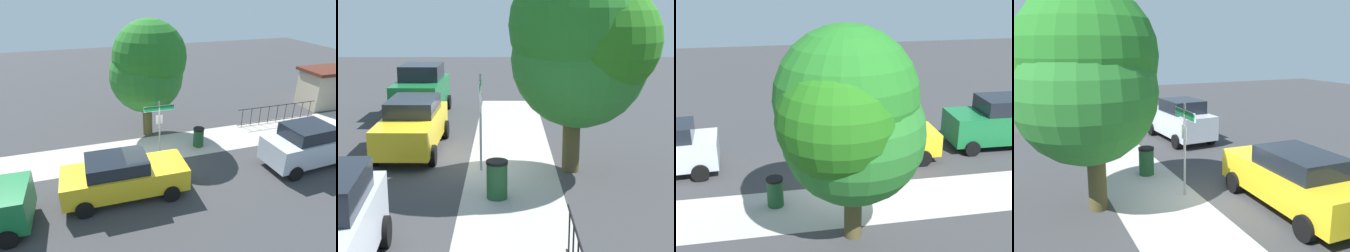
{
  "view_description": "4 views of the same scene",
  "coord_description": "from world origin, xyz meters",
  "views": [
    {
      "loc": [
        -2.69,
        -11.47,
        7.37
      ],
      "look_at": [
        0.98,
        0.4,
        1.58
      ],
      "focal_mm": 32.01,
      "sensor_mm": 36.0,
      "label": 1
    },
    {
      "loc": [
        14.81,
        1.11,
        4.83
      ],
      "look_at": [
        1.57,
        1.13,
        1.57
      ],
      "focal_mm": 54.85,
      "sensor_mm": 36.0,
      "label": 2
    },
    {
      "loc": [
        2.81,
        13.33,
        7.27
      ],
      "look_at": [
        0.32,
        0.03,
        2.27
      ],
      "focal_mm": 45.93,
      "sensor_mm": 36.0,
      "label": 3
    },
    {
      "loc": [
        -9.07,
        4.69,
        4.48
      ],
      "look_at": [
        0.04,
        0.72,
        2.28
      ],
      "focal_mm": 39.56,
      "sensor_mm": 36.0,
      "label": 4
    }
  ],
  "objects": [
    {
      "name": "trash_bin",
      "position": [
        2.74,
        0.9,
        0.49
      ],
      "size": [
        0.55,
        0.55,
        0.98
      ],
      "color": "#1E4C28",
      "rests_on": "ground_plane"
    },
    {
      "name": "sidewalk_strip",
      "position": [
        2.0,
        1.3,
        0.0
      ],
      "size": [
        24.0,
        2.6,
        0.0
      ],
      "primitive_type": "cube",
      "color": "#ABA59C",
      "rests_on": "ground_plane"
    },
    {
      "name": "car_silver",
      "position": [
        6.75,
        -2.11,
        0.98
      ],
      "size": [
        4.23,
        2.19,
        1.96
      ],
      "rotation": [
        0.0,
        0.0,
        0.06
      ],
      "color": "silver",
      "rests_on": "ground_plane"
    },
    {
      "name": "shade_tree",
      "position": [
        0.83,
        3.24,
        3.71
      ],
      "size": [
        3.94,
        4.06,
        6.05
      ],
      "color": "#494224",
      "rests_on": "ground_plane"
    },
    {
      "name": "street_sign",
      "position": [
        0.57,
        0.4,
        1.96
      ],
      "size": [
        1.41,
        0.07,
        2.83
      ],
      "color": "#9EA0A5",
      "rests_on": "ground_plane"
    },
    {
      "name": "car_yellow",
      "position": [
        -1.5,
        -1.93,
        0.87
      ],
      "size": [
        4.69,
        1.99,
        1.7
      ],
      "rotation": [
        0.0,
        0.0,
        -0.01
      ],
      "color": "gold",
      "rests_on": "ground_plane"
    },
    {
      "name": "ground_plane",
      "position": [
        0.0,
        0.0,
        0.0
      ],
      "size": [
        60.0,
        60.0,
        0.0
      ],
      "primitive_type": "plane",
      "color": "#38383A"
    },
    {
      "name": "utility_shed",
      "position": [
        12.96,
        3.8,
        1.3
      ],
      "size": [
        3.11,
        2.37,
        2.53
      ],
      "color": "tan",
      "rests_on": "ground_plane"
    },
    {
      "name": "iron_fence",
      "position": [
        8.34,
        2.3,
        0.56
      ],
      "size": [
        5.23,
        0.04,
        1.07
      ],
      "color": "black",
      "rests_on": "ground_plane"
    }
  ]
}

